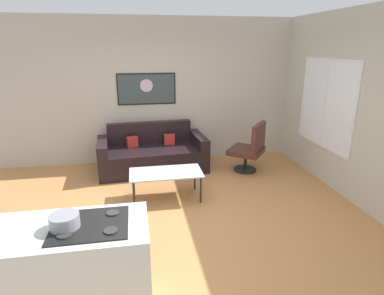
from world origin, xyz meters
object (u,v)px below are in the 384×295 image
at_px(couch, 152,155).
at_px(wall_painting, 147,89).
at_px(armchair, 250,148).
at_px(mixing_bowl, 65,222).
at_px(coffee_table, 166,174).

relative_size(couch, wall_painting, 1.81).
bearing_deg(armchair, mixing_bowl, -131.45).
distance_m(coffee_table, armchair, 1.85).
height_order(coffee_table, wall_painting, wall_painting).
bearing_deg(wall_painting, couch, -85.64).
height_order(coffee_table, armchair, armchair).
height_order(mixing_bowl, wall_painting, wall_painting).
xyz_separation_m(armchair, mixing_bowl, (-2.64, -2.99, 0.49)).
relative_size(couch, mixing_bowl, 8.76).
relative_size(couch, armchair, 2.18).
xyz_separation_m(mixing_bowl, wall_painting, (0.83, 3.95, 0.52)).
distance_m(coffee_table, mixing_bowl, 2.44).
distance_m(couch, mixing_bowl, 3.61).
bearing_deg(armchair, couch, 165.88).
height_order(armchair, mixing_bowl, mixing_bowl).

